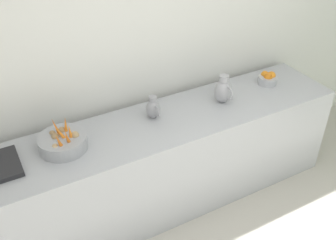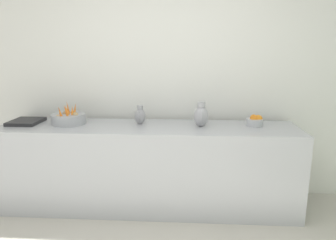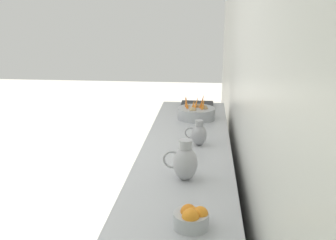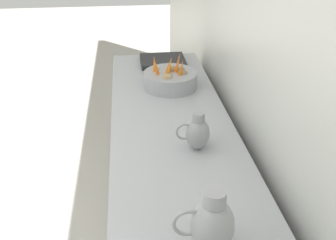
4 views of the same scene
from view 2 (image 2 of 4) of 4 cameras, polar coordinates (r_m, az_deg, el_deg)
name	(u,v)px [view 2 (image 2 of 4)]	position (r m, az deg, el deg)	size (l,w,h in m)	color
tile_wall_left	(197,64)	(3.50, 5.40, 10.33)	(0.10, 8.57, 3.00)	silver
prep_counter	(149,167)	(3.30, -3.56, -8.62)	(0.67, 3.07, 0.89)	#ADAFB5
vegetable_colander	(69,118)	(3.41, -17.96, 0.29)	(0.35, 0.35, 0.23)	#9EA0A5
orange_bowl	(255,120)	(3.29, 15.79, -0.08)	(0.17, 0.17, 0.11)	#ADAFB5
metal_pitcher_tall	(201,115)	(3.14, 6.15, 0.84)	(0.21, 0.15, 0.25)	#A3A3A8
metal_pitcher_short	(140,116)	(3.25, -5.20, 0.81)	(0.17, 0.12, 0.20)	#939399
counter_sink_basin	(26,122)	(3.61, -24.83, -0.26)	(0.34, 0.30, 0.04)	#232326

